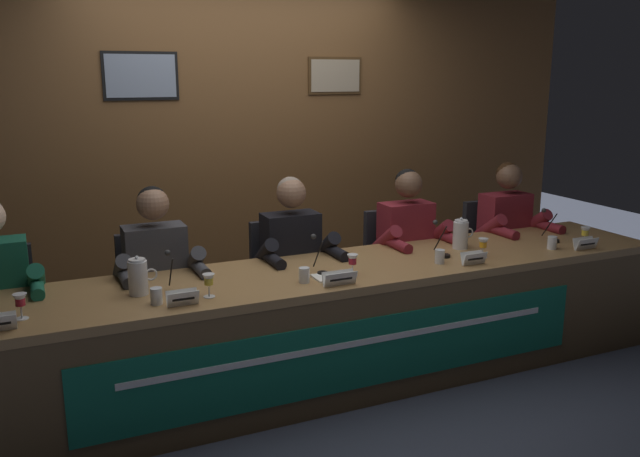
{
  "coord_description": "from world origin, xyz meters",
  "views": [
    {
      "loc": [
        -1.53,
        -3.39,
        1.84
      ],
      "look_at": [
        0.0,
        0.0,
        0.97
      ],
      "focal_mm": 37.06,
      "sensor_mm": 36.0,
      "label": 1
    }
  ],
  "objects_px": {
    "nameplate_left": "(183,298)",
    "microphone_left": "(172,280)",
    "chair_left": "(155,307)",
    "nameplate_right": "(474,258)",
    "water_pitcher_left_side": "(138,277)",
    "water_pitcher_right_side": "(461,234)",
    "chair_far_right": "(492,260)",
    "document_stack_center": "(333,277)",
    "panelist_left": "(159,274)",
    "panelist_right": "(411,243)",
    "water_cup_right": "(440,257)",
    "nameplate_center": "(340,278)",
    "panelist_far_right": "(511,231)",
    "microphone_far_right": "(551,231)",
    "juice_glass_far_right": "(585,233)",
    "water_cup_far_right": "(552,243)",
    "juice_glass_left": "(209,281)",
    "water_cup_center": "(304,276)",
    "microphone_right": "(442,244)",
    "microphone_center": "(319,261)",
    "panelist_center": "(295,257)",
    "nameplate_far_right": "(585,244)",
    "chair_right": "(396,274)",
    "chair_far_left": "(1,329)",
    "juice_glass_far_left": "(20,302)",
    "water_cup_left": "(156,297)",
    "juice_glass_right": "(483,244)",
    "chair_center": "(285,289)",
    "conference_table": "(329,310)",
    "juice_glass_center": "(353,261)"
  },
  "relations": [
    {
      "from": "nameplate_left",
      "to": "microphone_left",
      "type": "relative_size",
      "value": 0.72
    },
    {
      "from": "chair_left",
      "to": "nameplate_right",
      "type": "xyz_separation_m",
      "value": [
        1.76,
        -0.86,
        0.34
      ]
    },
    {
      "from": "water_pitcher_left_side",
      "to": "water_pitcher_right_side",
      "type": "xyz_separation_m",
      "value": [
        2.09,
        0.08,
        0.0
      ]
    },
    {
      "from": "chair_far_right",
      "to": "document_stack_center",
      "type": "xyz_separation_m",
      "value": [
        -1.73,
        -0.75,
        0.3
      ]
    },
    {
      "from": "document_stack_center",
      "to": "panelist_left",
      "type": "bearing_deg",
      "value": 147.74
    },
    {
      "from": "panelist_right",
      "to": "water_cup_right",
      "type": "bearing_deg",
      "value": -104.91
    },
    {
      "from": "nameplate_center",
      "to": "chair_far_right",
      "type": "distance_m",
      "value": 2.0
    },
    {
      "from": "panelist_far_right",
      "to": "water_pitcher_right_side",
      "type": "distance_m",
      "value": 0.77
    },
    {
      "from": "microphone_far_right",
      "to": "water_pitcher_right_side",
      "type": "bearing_deg",
      "value": 172.17
    },
    {
      "from": "juice_glass_far_right",
      "to": "document_stack_center",
      "type": "xyz_separation_m",
      "value": [
        -1.86,
        0.03,
        -0.08
      ]
    },
    {
      "from": "water_cup_far_right",
      "to": "nameplate_center",
      "type": "bearing_deg",
      "value": -175.76
    },
    {
      "from": "juice_glass_left",
      "to": "water_pitcher_left_side",
      "type": "relative_size",
      "value": 0.59
    },
    {
      "from": "water_cup_center",
      "to": "panelist_far_right",
      "type": "distance_m",
      "value": 2.0
    },
    {
      "from": "microphone_right",
      "to": "document_stack_center",
      "type": "xyz_separation_m",
      "value": [
        -0.83,
        -0.13,
        -0.07
      ]
    },
    {
      "from": "water_pitcher_right_side",
      "to": "microphone_center",
      "type": "bearing_deg",
      "value": -173.12
    },
    {
      "from": "microphone_far_right",
      "to": "panelist_far_right",
      "type": "bearing_deg",
      "value": 89.15
    },
    {
      "from": "panelist_center",
      "to": "water_cup_right",
      "type": "height_order",
      "value": "panelist_center"
    },
    {
      "from": "panelist_far_right",
      "to": "nameplate_far_right",
      "type": "bearing_deg",
      "value": -86.73
    },
    {
      "from": "panelist_left",
      "to": "panelist_center",
      "type": "height_order",
      "value": "same"
    },
    {
      "from": "chair_right",
      "to": "juice_glass_far_right",
      "type": "relative_size",
      "value": 7.12
    },
    {
      "from": "juice_glass_left",
      "to": "water_pitcher_left_side",
      "type": "height_order",
      "value": "water_pitcher_left_side"
    },
    {
      "from": "water_cup_center",
      "to": "document_stack_center",
      "type": "relative_size",
      "value": 0.4
    },
    {
      "from": "chair_left",
      "to": "panelist_center",
      "type": "relative_size",
      "value": 0.73
    },
    {
      "from": "chair_far_left",
      "to": "nameplate_center",
      "type": "xyz_separation_m",
      "value": [
        1.72,
        -0.89,
        0.34
      ]
    },
    {
      "from": "juice_glass_far_left",
      "to": "nameplate_left",
      "type": "height_order",
      "value": "juice_glass_far_left"
    },
    {
      "from": "microphone_right",
      "to": "microphone_far_right",
      "type": "bearing_deg",
      "value": 0.6
    },
    {
      "from": "water_cup_left",
      "to": "panelist_center",
      "type": "xyz_separation_m",
      "value": [
        0.99,
        0.59,
        -0.06
      ]
    },
    {
      "from": "juice_glass_far_left",
      "to": "microphone_right",
      "type": "bearing_deg",
      "value": 2.73
    },
    {
      "from": "microphone_center",
      "to": "water_cup_far_right",
      "type": "distance_m",
      "value": 1.63
    },
    {
      "from": "chair_far_right",
      "to": "nameplate_right",
      "type": "bearing_deg",
      "value": -134.51
    },
    {
      "from": "nameplate_left",
      "to": "chair_left",
      "type": "bearing_deg",
      "value": 89.6
    },
    {
      "from": "juice_glass_right",
      "to": "document_stack_center",
      "type": "bearing_deg",
      "value": 179.57
    },
    {
      "from": "microphone_center",
      "to": "water_cup_right",
      "type": "relative_size",
      "value": 2.54
    },
    {
      "from": "chair_left",
      "to": "chair_center",
      "type": "xyz_separation_m",
      "value": [
        0.87,
        0.0,
        0.0
      ]
    },
    {
      "from": "microphone_center",
      "to": "document_stack_center",
      "type": "xyz_separation_m",
      "value": [
        0.04,
        -0.11,
        -0.07
      ]
    },
    {
      "from": "water_pitcher_left_side",
      "to": "juice_glass_left",
      "type": "bearing_deg",
      "value": -30.85
    },
    {
      "from": "microphone_center",
      "to": "water_cup_left",
      "type": "bearing_deg",
      "value": -171.49
    },
    {
      "from": "panelist_center",
      "to": "chair_far_right",
      "type": "bearing_deg",
      "value": 6.51
    },
    {
      "from": "water_pitcher_left_side",
      "to": "nameplate_center",
      "type": "bearing_deg",
      "value": -16.26
    },
    {
      "from": "chair_right",
      "to": "chair_far_right",
      "type": "xyz_separation_m",
      "value": [
        0.87,
        0.0,
        0.0
      ]
    },
    {
      "from": "chair_right",
      "to": "panelist_far_right",
      "type": "relative_size",
      "value": 0.73
    },
    {
      "from": "nameplate_far_right",
      "to": "conference_table",
      "type": "bearing_deg",
      "value": 174.38
    },
    {
      "from": "juice_glass_center",
      "to": "panelist_right",
      "type": "height_order",
      "value": "panelist_right"
    },
    {
      "from": "microphone_left",
      "to": "panelist_far_right",
      "type": "xyz_separation_m",
      "value": [
        2.62,
        0.45,
        -0.1
      ]
    },
    {
      "from": "chair_left",
      "to": "juice_glass_right",
      "type": "relative_size",
      "value": 7.12
    },
    {
      "from": "juice_glass_left",
      "to": "nameplate_center",
      "type": "height_order",
      "value": "juice_glass_left"
    },
    {
      "from": "water_cup_left",
      "to": "panelist_center",
      "type": "distance_m",
      "value": 1.15
    },
    {
      "from": "juice_glass_center",
      "to": "microphone_right",
      "type": "relative_size",
      "value": 0.57
    },
    {
      "from": "juice_glass_center",
      "to": "nameplate_far_right",
      "type": "distance_m",
      "value": 1.66
    },
    {
      "from": "water_pitcher_right_side",
      "to": "chair_far_right",
      "type": "bearing_deg",
      "value": 36.58
    }
  ]
}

